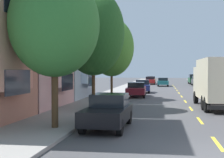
% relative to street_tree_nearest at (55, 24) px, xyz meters
% --- Properties ---
extents(ground_plane, '(160.00, 160.00, 0.00)m').
position_rel_street_tree_nearest_xyz_m(ground_plane, '(6.40, 26.73, -4.50)').
color(ground_plane, '#424244').
extents(sidewalk_left, '(3.20, 120.00, 0.14)m').
position_rel_street_tree_nearest_xyz_m(sidewalk_left, '(-0.70, 24.73, -4.43)').
color(sidewalk_left, gray).
rests_on(sidewalk_left, ground_plane).
extents(lane_centerline_dashes, '(0.14, 47.20, 0.01)m').
position_rel_street_tree_nearest_xyz_m(lane_centerline_dashes, '(6.40, 21.23, -4.49)').
color(lane_centerline_dashes, yellow).
rests_on(lane_centerline_dashes, ground_plane).
extents(townhouse_third_powder_blue, '(14.39, 6.78, 10.32)m').
position_rel_street_tree_nearest_xyz_m(townhouse_third_powder_blue, '(-9.09, 14.13, 0.46)').
color(townhouse_third_powder_blue, '#9EB7CC').
rests_on(townhouse_third_powder_blue, ground_plane).
extents(street_tree_nearest, '(3.81, 3.81, 6.59)m').
position_rel_street_tree_nearest_xyz_m(street_tree_nearest, '(0.00, 0.00, 0.00)').
color(street_tree_nearest, '#47331E').
rests_on(street_tree_nearest, sidewalk_left).
extents(street_tree_second, '(4.11, 4.11, 7.80)m').
position_rel_street_tree_nearest_xyz_m(street_tree_second, '(-0.00, 7.28, 0.59)').
color(street_tree_second, '#47331E').
rests_on(street_tree_second, sidewalk_left).
extents(street_tree_third, '(4.00, 4.00, 7.13)m').
position_rel_street_tree_nearest_xyz_m(street_tree_third, '(0.00, 14.56, 0.17)').
color(street_tree_third, '#47331E').
rests_on(street_tree_third, sidewalk_left).
extents(delivery_box_truck, '(2.53, 7.36, 3.35)m').
position_rel_street_tree_nearest_xyz_m(delivery_box_truck, '(8.20, 9.26, -2.60)').
color(delivery_box_truck, beige).
rests_on(delivery_box_truck, ground_plane).
extents(parked_sedan_burgundy, '(1.93, 4.55, 1.43)m').
position_rel_street_tree_nearest_xyz_m(parked_sedan_burgundy, '(1.94, 17.87, -3.75)').
color(parked_sedan_burgundy, maroon).
rests_on(parked_sedan_burgundy, ground_plane).
extents(parked_hatchback_navy, '(1.85, 4.05, 1.50)m').
position_rel_street_tree_nearest_xyz_m(parked_hatchback_navy, '(2.19, 23.59, -3.74)').
color(parked_hatchback_navy, navy).
rests_on(parked_hatchback_navy, ground_plane).
extents(parked_suv_forest, '(1.96, 4.81, 1.93)m').
position_rel_street_tree_nearest_xyz_m(parked_suv_forest, '(10.62, 49.24, -3.51)').
color(parked_suv_forest, '#194C28').
rests_on(parked_suv_forest, ground_plane).
extents(parked_suv_silver, '(2.04, 4.84, 1.93)m').
position_rel_street_tree_nearest_xyz_m(parked_suv_silver, '(10.75, 21.45, -3.51)').
color(parked_suv_silver, '#B2B5BA').
rests_on(parked_suv_silver, ground_plane).
extents(parked_hatchback_orange, '(1.77, 4.02, 1.50)m').
position_rel_street_tree_nearest_xyz_m(parked_hatchback_orange, '(2.18, 51.72, -3.74)').
color(parked_hatchback_orange, orange).
rests_on(parked_hatchback_orange, ground_plane).
extents(parked_wagon_red, '(1.94, 4.74, 1.50)m').
position_rel_street_tree_nearest_xyz_m(parked_wagon_red, '(2.18, 46.25, -3.69)').
color(parked_wagon_red, '#AD1E1E').
rests_on(parked_wagon_red, ground_plane).
extents(parked_hatchback_black, '(1.82, 4.04, 1.50)m').
position_rel_street_tree_nearest_xyz_m(parked_hatchback_black, '(2.12, 0.95, -3.74)').
color(parked_hatchback_black, black).
rests_on(parked_hatchback_black, ground_plane).
extents(parked_pickup_charcoal, '(2.05, 5.32, 1.73)m').
position_rel_street_tree_nearest_xyz_m(parked_pickup_charcoal, '(10.62, 42.15, -3.67)').
color(parked_pickup_charcoal, '#333338').
rests_on(parked_pickup_charcoal, ground_plane).
extents(moving_teal_sedan, '(1.80, 4.50, 1.43)m').
position_rel_street_tree_nearest_xyz_m(moving_teal_sedan, '(4.60, 39.77, -3.75)').
color(moving_teal_sedan, '#195B60').
rests_on(moving_teal_sedan, ground_plane).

